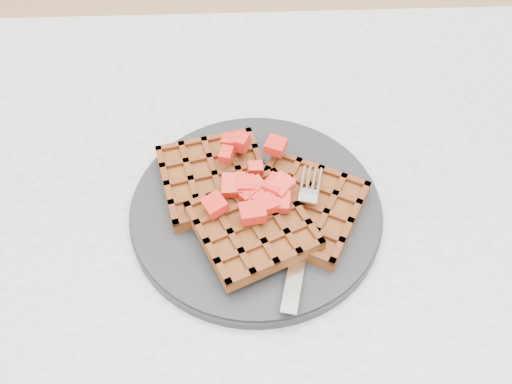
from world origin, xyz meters
TOP-DOWN VIEW (x-y plane):
  - table at (0.00, 0.00)m, footprint 1.20×0.80m
  - plate at (-0.14, 0.02)m, footprint 0.28×0.28m
  - waffles at (-0.14, 0.01)m, footprint 0.24×0.22m
  - strawberry_pile at (-0.14, 0.02)m, footprint 0.15×0.15m
  - fork at (-0.09, -0.03)m, footprint 0.06×0.18m

SIDE VIEW (x-z plane):
  - table at x=0.00m, z-range 0.26..1.01m
  - plate at x=-0.14m, z-range 0.75..0.77m
  - fork at x=-0.09m, z-range 0.77..0.78m
  - waffles at x=-0.14m, z-range 0.76..0.79m
  - strawberry_pile at x=-0.14m, z-range 0.79..0.82m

